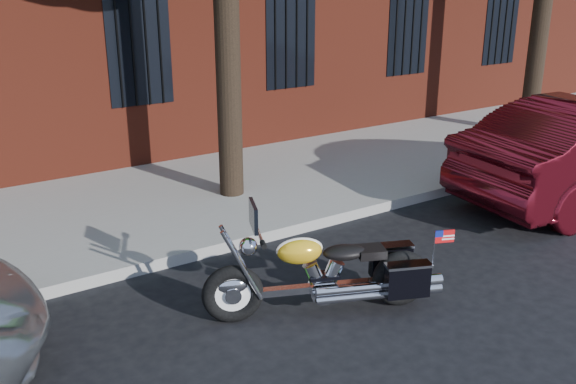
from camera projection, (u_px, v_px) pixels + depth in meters
ground at (316, 284)px, 7.28m from camera, size 120.00×120.00×0.00m
curb at (254, 238)px, 8.34m from camera, size 40.00×0.16×0.15m
sidewalk at (192, 197)px, 9.83m from camera, size 40.00×3.60×0.15m
motorcycle at (331, 275)px, 6.54m from camera, size 2.27×1.33×1.26m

